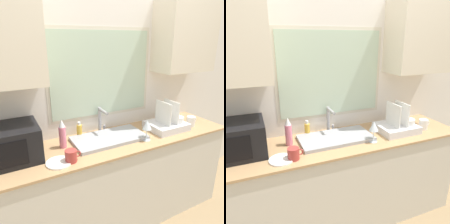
{
  "view_description": "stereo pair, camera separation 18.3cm",
  "coord_description": "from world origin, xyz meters",
  "views": [
    {
      "loc": [
        -0.89,
        -1.3,
        1.77
      ],
      "look_at": [
        -0.06,
        0.25,
        1.18
      ],
      "focal_mm": 35.0,
      "sensor_mm": 36.0,
      "label": 1
    },
    {
      "loc": [
        -0.73,
        -1.38,
        1.77
      ],
      "look_at": [
        -0.06,
        0.25,
        1.18
      ],
      "focal_mm": 35.0,
      "sensor_mm": 36.0,
      "label": 2
    }
  ],
  "objects": [
    {
      "name": "mug_by_rack",
      "position": [
        0.85,
        0.19,
        0.95
      ],
      "size": [
        0.12,
        0.09,
        0.1
      ],
      "color": "white",
      "rests_on": "countertop"
    },
    {
      "name": "microwave",
      "position": [
        -0.88,
        0.35,
        1.03
      ],
      "size": [
        0.43,
        0.38,
        0.26
      ],
      "color": "black",
      "rests_on": "countertop"
    },
    {
      "name": "sink_basin",
      "position": [
        -0.06,
        0.31,
        0.92
      ],
      "size": [
        0.66,
        0.34,
        0.03
      ],
      "color": "#9EA0A5",
      "rests_on": "countertop"
    },
    {
      "name": "dish_rack",
      "position": [
        0.58,
        0.25,
        0.96
      ],
      "size": [
        0.37,
        0.32,
        0.29
      ],
      "color": "silver",
      "rests_on": "countertop"
    },
    {
      "name": "small_plate",
      "position": [
        -0.57,
        0.12,
        0.91
      ],
      "size": [
        0.19,
        0.19,
        0.01
      ],
      "color": "white",
      "rests_on": "countertop"
    },
    {
      "name": "mug_near_sink",
      "position": [
        -0.48,
        0.1,
        0.95
      ],
      "size": [
        0.12,
        0.09,
        0.09
      ],
      "color": "#A53833",
      "rests_on": "countertop"
    },
    {
      "name": "soap_bottle",
      "position": [
        -0.27,
        0.49,
        0.97
      ],
      "size": [
        0.05,
        0.05,
        0.15
      ],
      "color": "gold",
      "rests_on": "countertop"
    },
    {
      "name": "spray_bottle",
      "position": [
        -0.47,
        0.36,
        1.02
      ],
      "size": [
        0.06,
        0.06,
        0.25
      ],
      "color": "#D8728C",
      "rests_on": "countertop"
    },
    {
      "name": "countertop",
      "position": [
        0.0,
        0.28,
        0.45
      ],
      "size": [
        2.32,
        0.59,
        0.9
      ],
      "color": "beige",
      "rests_on": "ground_plane"
    },
    {
      "name": "faucet",
      "position": [
        -0.05,
        0.48,
        1.05
      ],
      "size": [
        0.08,
        0.18,
        0.25
      ],
      "color": "#99999E",
      "rests_on": "countertop"
    },
    {
      "name": "wine_glass",
      "position": [
        0.23,
        0.13,
        1.04
      ],
      "size": [
        0.08,
        0.08,
        0.19
      ],
      "color": "silver",
      "rests_on": "countertop"
    },
    {
      "name": "wall_back",
      "position": [
        0.0,
        0.55,
        1.41
      ],
      "size": [
        6.0,
        0.38,
        2.6
      ],
      "color": "silver",
      "rests_on": "ground_plane"
    }
  ]
}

